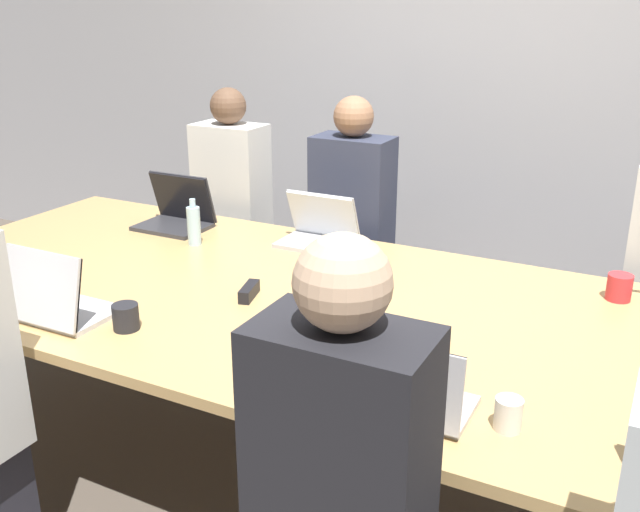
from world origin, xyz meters
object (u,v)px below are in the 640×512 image
cup_near_left (126,317)px  laptop_far_midleft (319,230)px  cup_near_midright (508,414)px  stapler (249,292)px  bottle_far_left (194,225)px  laptop_near_midright (410,394)px  laptop_near_left (55,300)px  laptop_far_left (178,212)px  person_far_midleft (352,234)px  cup_far_right (619,287)px  person_far_left (233,214)px

cup_near_left → laptop_far_midleft: size_ratio=0.27×
laptop_far_midleft → cup_near_midright: 1.64m
cup_near_midright → stapler: cup_near_midright is taller
bottle_far_left → laptop_near_midright: 1.71m
cup_near_midright → stapler: 1.20m
laptop_near_left → laptop_near_midright: bearing=179.8°
laptop_far_left → person_far_midleft: size_ratio=0.26×
cup_near_midright → stapler: (-1.12, 0.45, -0.02)m
laptop_far_left → cup_near_left: size_ratio=3.81×
laptop_near_midright → cup_far_right: bearing=-110.6°
stapler → laptop_near_left: bearing=-150.7°
bottle_far_left → laptop_far_midleft: size_ratio=0.64×
laptop_far_midleft → laptop_near_midright: size_ratio=1.07×
person_far_left → cup_near_midright: (1.95, -1.57, 0.11)m
laptop_near_left → cup_near_left: laptop_near_left is taller
bottle_far_left → cup_far_right: bottle_far_left is taller
laptop_near_left → stapler: size_ratio=2.25×
cup_far_right → person_far_midleft: size_ratio=0.07×
laptop_near_left → cup_near_midright: (1.62, 0.05, -0.03)m
laptop_far_left → person_far_left: person_far_left is taller
bottle_far_left → cup_far_right: 1.88m
person_far_midleft → cup_near_midright: person_far_midleft is taller
bottle_far_left → person_far_left: bearing=110.2°
laptop_far_left → laptop_near_midright: 2.03m
cup_far_right → laptop_far_midleft: (-1.34, 0.06, 0.02)m
laptop_near_midright → stapler: (-0.86, 0.51, -0.05)m
person_far_midleft → laptop_far_midleft: bearing=-88.7°
laptop_far_left → person_far_midleft: bearing=31.9°
laptop_far_midleft → stapler: (0.06, -0.71, -0.05)m
laptop_far_left → laptop_near_left: (0.32, -1.12, 0.00)m
cup_near_left → stapler: (0.23, 0.44, -0.02)m
person_far_left → stapler: (0.84, -1.12, 0.09)m
bottle_far_left → laptop_near_midright: (1.44, -0.93, -0.03)m
laptop_near_left → laptop_far_midleft: (0.45, 1.21, -0.01)m
person_far_midleft → stapler: 1.10m
bottle_far_left → cup_far_right: bearing=6.7°
person_far_left → bottle_far_left: (0.26, -0.70, 0.17)m
bottle_far_left → laptop_near_midright: laptop_near_midright is taller
cup_near_left → cup_far_right: cup_far_right is taller
person_far_midleft → laptop_near_left: bearing=-105.5°
cup_far_right → laptop_near_left: bearing=-147.5°
person_far_left → bottle_far_left: person_far_left is taller
person_far_midleft → cup_near_midright: size_ratio=15.05×
person_far_left → cup_far_right: bearing=-12.7°
person_far_left → laptop_near_midright: (1.69, -1.63, 0.14)m
laptop_far_left → person_far_left: bearing=90.8°
laptop_far_midleft → laptop_near_midright: laptop_far_midleft is taller
cup_far_right → laptop_far_midleft: laptop_far_midleft is taller
cup_far_right → bottle_far_left: bearing=-173.3°
laptop_near_left → stapler: bearing=-135.4°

